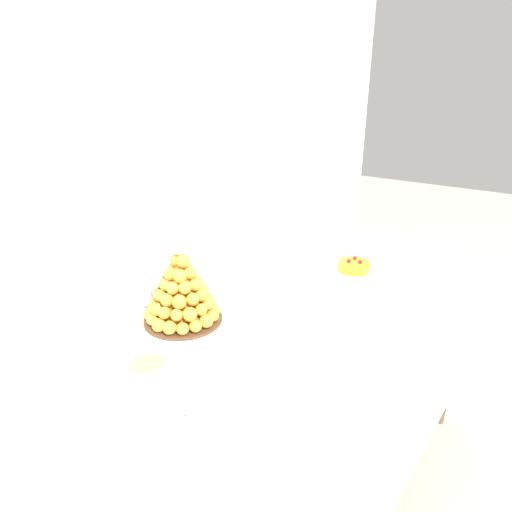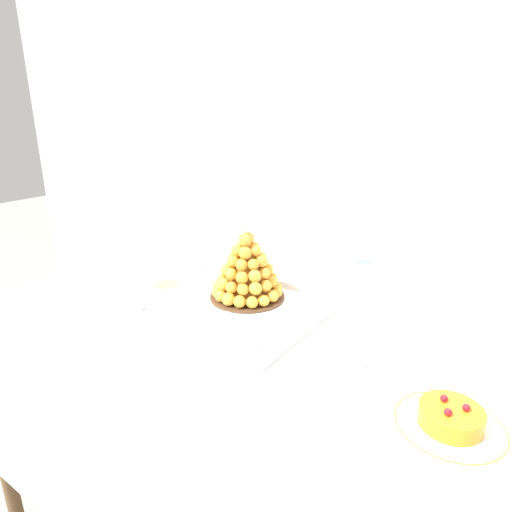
% 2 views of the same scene
% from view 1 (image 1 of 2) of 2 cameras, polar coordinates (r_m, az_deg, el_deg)
% --- Properties ---
extents(ground_plane, '(12.00, 12.00, 0.00)m').
position_cam_1_polar(ground_plane, '(1.88, 1.37, -28.44)').
color(ground_plane, '#B2A899').
extents(backdrop_wall, '(4.80, 0.10, 2.50)m').
position_cam_1_polar(backdrop_wall, '(1.82, -20.39, 14.16)').
color(backdrop_wall, silver).
rests_on(backdrop_wall, ground_plane).
extents(buffet_table, '(1.77, 1.00, 0.80)m').
position_cam_1_polar(buffet_table, '(1.42, 1.63, -9.65)').
color(buffet_table, brown).
rests_on(buffet_table, ground_plane).
extents(serving_tray, '(0.54, 0.44, 0.02)m').
position_cam_1_polar(serving_tray, '(1.22, -7.28, -9.87)').
color(serving_tray, white).
rests_on(serving_tray, buffet_table).
extents(croquembouche, '(0.22, 0.22, 0.23)m').
position_cam_1_polar(croquembouche, '(1.24, -9.63, -4.67)').
color(croquembouche, '#4C331E').
rests_on(croquembouche, serving_tray).
extents(dessert_cup_left, '(0.06, 0.06, 0.05)m').
position_cam_1_polar(dessert_cup_left, '(1.00, -9.01, -16.13)').
color(dessert_cup_left, silver).
rests_on(dessert_cup_left, serving_tray).
extents(dessert_cup_mid_left, '(0.05, 0.05, 0.05)m').
position_cam_1_polar(dessert_cup_mid_left, '(1.06, -5.21, -13.62)').
color(dessert_cup_mid_left, silver).
rests_on(dessert_cup_mid_left, serving_tray).
extents(dessert_cup_centre, '(0.05, 0.05, 0.05)m').
position_cam_1_polar(dessert_cup_centre, '(1.13, -2.09, -11.17)').
color(dessert_cup_centre, silver).
rests_on(dessert_cup_centre, serving_tray).
extents(dessert_cup_mid_right, '(0.05, 0.05, 0.06)m').
position_cam_1_polar(dessert_cup_mid_right, '(1.20, 1.08, -8.69)').
color(dessert_cup_mid_right, silver).
rests_on(dessert_cup_mid_right, serving_tray).
extents(dessert_cup_right, '(0.06, 0.06, 0.06)m').
position_cam_1_polar(dessert_cup_right, '(1.27, 3.34, -6.98)').
color(dessert_cup_right, silver).
rests_on(dessert_cup_right, serving_tray).
extents(creme_brulee_ramekin, '(0.09, 0.09, 0.03)m').
position_cam_1_polar(creme_brulee_ramekin, '(1.08, -13.92, -13.85)').
color(creme_brulee_ramekin, white).
rests_on(creme_brulee_ramekin, serving_tray).
extents(macaron_goblet, '(0.13, 0.13, 0.27)m').
position_cam_1_polar(macaron_goblet, '(1.44, 6.52, 2.13)').
color(macaron_goblet, white).
rests_on(macaron_goblet, buffet_table).
extents(fruit_tart_plate, '(0.20, 0.20, 0.05)m').
position_cam_1_polar(fruit_tart_plate, '(1.63, 12.55, -1.57)').
color(fruit_tart_plate, white).
rests_on(fruit_tart_plate, buffet_table).
extents(wine_glass, '(0.08, 0.08, 0.18)m').
position_cam_1_polar(wine_glass, '(1.25, -13.54, -2.98)').
color(wine_glass, silver).
rests_on(wine_glass, buffet_table).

